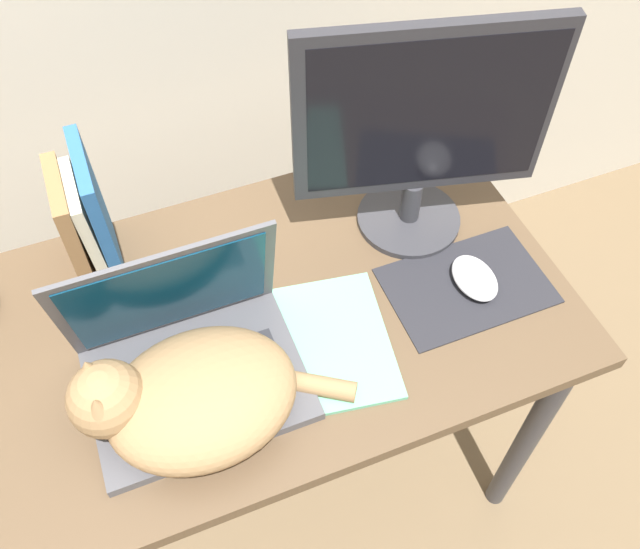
% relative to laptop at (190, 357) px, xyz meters
% --- Properties ---
extents(desk, '(1.11, 0.60, 0.71)m').
position_rel_laptop_xyz_m(desk, '(0.10, 0.07, -0.14)').
color(desk, brown).
rests_on(desk, ground_plane).
extents(laptop, '(0.33, 0.25, 0.26)m').
position_rel_laptop_xyz_m(laptop, '(0.00, 0.00, 0.00)').
color(laptop, '#4C4C51').
rests_on(laptop, desk).
extents(cat, '(0.41, 0.23, 0.14)m').
position_rel_laptop_xyz_m(cat, '(-0.02, -0.07, 0.01)').
color(cat, '#99754C').
rests_on(cat, desk).
extents(external_monitor, '(0.42, 0.19, 0.41)m').
position_rel_laptop_xyz_m(external_monitor, '(0.46, 0.17, 0.17)').
color(external_monitor, '#333338').
rests_on(external_monitor, desk).
extents(mousepad, '(0.28, 0.18, 0.00)m').
position_rel_laptop_xyz_m(mousepad, '(0.48, -0.01, -0.05)').
color(mousepad, '#232328').
rests_on(mousepad, desk).
extents(computer_mouse, '(0.07, 0.10, 0.03)m').
position_rel_laptop_xyz_m(computer_mouse, '(0.50, -0.01, -0.03)').
color(computer_mouse, silver).
rests_on(computer_mouse, mousepad).
extents(book_row, '(0.07, 0.16, 0.24)m').
position_rel_laptop_xyz_m(book_row, '(-0.09, 0.28, 0.06)').
color(book_row, olive).
rests_on(book_row, desk).
extents(notepad, '(0.23, 0.28, 0.01)m').
position_rel_laptop_xyz_m(notepad, '(0.22, -0.03, -0.04)').
color(notepad, '#6BBC93').
rests_on(notepad, desk).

